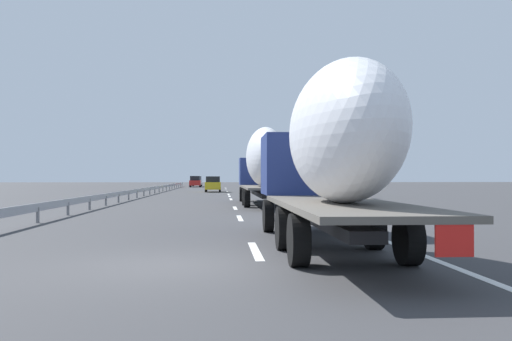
% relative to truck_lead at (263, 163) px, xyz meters
% --- Properties ---
extents(ground_plane, '(260.00, 260.00, 0.00)m').
position_rel_truck_lead_xyz_m(ground_plane, '(17.86, 3.60, -2.63)').
color(ground_plane, '#38383A').
extents(lane_stripe_0, '(3.20, 0.20, 0.01)m').
position_rel_truck_lead_xyz_m(lane_stripe_0, '(-20.14, 1.80, -2.63)').
color(lane_stripe_0, white).
rests_on(lane_stripe_0, ground_plane).
extents(lane_stripe_1, '(3.20, 0.20, 0.01)m').
position_rel_truck_lead_xyz_m(lane_stripe_1, '(-10.01, 1.80, -2.63)').
color(lane_stripe_1, white).
rests_on(lane_stripe_1, ground_plane).
extents(lane_stripe_2, '(3.20, 0.20, 0.01)m').
position_rel_truck_lead_xyz_m(lane_stripe_2, '(-2.57, 1.80, -2.63)').
color(lane_stripe_2, white).
rests_on(lane_stripe_2, ground_plane).
extents(lane_stripe_3, '(3.20, 0.20, 0.01)m').
position_rel_truck_lead_xyz_m(lane_stripe_3, '(9.40, 1.80, -2.63)').
color(lane_stripe_3, white).
rests_on(lane_stripe_3, ground_plane).
extents(lane_stripe_4, '(3.20, 0.20, 0.01)m').
position_rel_truck_lead_xyz_m(lane_stripe_4, '(16.21, 1.80, -2.63)').
color(lane_stripe_4, white).
rests_on(lane_stripe_4, ground_plane).
extents(lane_stripe_5, '(3.20, 0.20, 0.01)m').
position_rel_truck_lead_xyz_m(lane_stripe_5, '(21.44, 1.80, -2.63)').
color(lane_stripe_5, white).
rests_on(lane_stripe_5, ground_plane).
extents(lane_stripe_6, '(3.20, 0.20, 0.01)m').
position_rel_truck_lead_xyz_m(lane_stripe_6, '(31.87, 1.80, -2.63)').
color(lane_stripe_6, white).
rests_on(lane_stripe_6, ground_plane).
extents(lane_stripe_7, '(3.20, 0.20, 0.01)m').
position_rel_truck_lead_xyz_m(lane_stripe_7, '(45.88, 1.80, -2.63)').
color(lane_stripe_7, white).
rests_on(lane_stripe_7, ground_plane).
extents(lane_stripe_8, '(3.20, 0.20, 0.01)m').
position_rel_truck_lead_xyz_m(lane_stripe_8, '(54.06, 1.80, -2.63)').
color(lane_stripe_8, white).
rests_on(lane_stripe_8, ground_plane).
extents(edge_line_right, '(110.00, 0.20, 0.01)m').
position_rel_truck_lead_xyz_m(edge_line_right, '(22.86, -1.90, -2.63)').
color(edge_line_right, white).
rests_on(edge_line_right, ground_plane).
extents(truck_lead, '(14.41, 2.55, 4.69)m').
position_rel_truck_lead_xyz_m(truck_lead, '(0.00, 0.00, 0.00)').
color(truck_lead, navy).
rests_on(truck_lead, ground_plane).
extents(truck_trailing, '(12.02, 2.55, 4.22)m').
position_rel_truck_lead_xyz_m(truck_trailing, '(-20.17, -0.00, -0.25)').
color(truck_trailing, navy).
rests_on(truck_trailing, ground_plane).
extents(car_red_compact, '(4.38, 1.92, 1.93)m').
position_rel_truck_lead_xyz_m(car_red_compact, '(60.66, 6.96, -1.67)').
color(car_red_compact, red).
rests_on(car_red_compact, ground_plane).
extents(car_white_van, '(4.12, 1.78, 1.90)m').
position_rel_truck_lead_xyz_m(car_white_van, '(69.26, 6.99, -1.68)').
color(car_white_van, white).
rests_on(car_white_van, ground_plane).
extents(car_yellow_coupe, '(4.46, 1.83, 1.83)m').
position_rel_truck_lead_xyz_m(car_yellow_coupe, '(30.17, 3.48, -1.70)').
color(car_yellow_coupe, gold).
rests_on(car_yellow_coupe, ground_plane).
extents(road_sign, '(0.10, 0.90, 3.34)m').
position_rel_truck_lead_xyz_m(road_sign, '(23.46, -3.10, -0.32)').
color(road_sign, gray).
rests_on(road_sign, ground_plane).
extents(tree_0, '(2.73, 2.73, 6.63)m').
position_rel_truck_lead_xyz_m(tree_0, '(30.46, -8.20, 1.52)').
color(tree_0, '#472D19').
rests_on(tree_0, ground_plane).
extents(tree_1, '(2.56, 2.56, 6.04)m').
position_rel_truck_lead_xyz_m(tree_1, '(23.16, -8.46, 1.22)').
color(tree_1, '#472D19').
rests_on(tree_1, ground_plane).
extents(tree_2, '(3.93, 3.93, 5.60)m').
position_rel_truck_lead_xyz_m(tree_2, '(12.81, -6.19, 1.14)').
color(tree_2, '#472D19').
rests_on(tree_2, ground_plane).
extents(tree_3, '(3.61, 3.61, 5.40)m').
position_rel_truck_lead_xyz_m(tree_3, '(53.98, -6.57, 0.78)').
color(tree_3, '#472D19').
rests_on(tree_3, ground_plane).
extents(tree_4, '(3.43, 3.43, 5.24)m').
position_rel_truck_lead_xyz_m(tree_4, '(56.50, -6.63, 0.82)').
color(tree_4, '#472D19').
rests_on(tree_4, ground_plane).
extents(guardrail_median, '(94.00, 0.10, 0.76)m').
position_rel_truck_lead_xyz_m(guardrail_median, '(20.86, 9.60, -2.05)').
color(guardrail_median, '#9EA0A5').
rests_on(guardrail_median, ground_plane).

